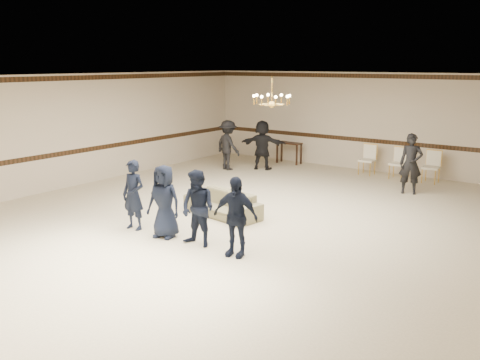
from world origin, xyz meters
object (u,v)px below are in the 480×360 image
object	(u,v)px
settee	(222,204)
banquet_chair_mid	(398,163)
chandelier	(272,90)
boy_d	(235,216)
adult_left	(228,145)
banquet_chair_left	(367,160)
console_table	(289,153)
boy_c	(198,209)
adult_right	(411,164)
adult_mid	(262,145)
banquet_chair_right	(431,167)
boy_a	(134,195)
boy_b	(164,201)

from	to	relation	value
settee	banquet_chair_mid	xyz separation A→B (m)	(1.89, 6.34, 0.19)
chandelier	boy_d	world-z (taller)	chandelier
adult_left	banquet_chair_left	xyz separation A→B (m)	(4.08, 1.94, -0.35)
settee	chandelier	bearing A→B (deg)	67.77
banquet_chair_mid	console_table	xyz separation A→B (m)	(-4.00, 0.20, -0.10)
boy_c	adult_right	size ratio (longest dim) A/B	0.91
boy_c	settee	size ratio (longest dim) A/B	0.76
adult_mid	banquet_chair_right	world-z (taller)	adult_mid
banquet_chair_mid	console_table	distance (m)	4.01
banquet_chair_right	console_table	size ratio (longest dim) A/B	1.06
chandelier	banquet_chair_right	distance (m)	6.23
boy_d	banquet_chair_left	bearing A→B (deg)	86.05
adult_left	boy_a	bearing A→B (deg)	125.21
chandelier	adult_mid	bearing A→B (deg)	126.02
boy_c	adult_mid	xyz separation A→B (m)	(-3.18, 7.00, 0.07)
boy_a	boy_d	distance (m)	2.70
boy_a	console_table	bearing A→B (deg)	93.05
settee	banquet_chair_left	size ratio (longest dim) A/B	2.06
boy_c	boy_d	xyz separation A→B (m)	(0.90, 0.00, 0.00)
adult_right	console_table	world-z (taller)	adult_right
boy_c	adult_mid	size ratio (longest dim) A/B	0.91
chandelier	banquet_chair_right	bearing A→B (deg)	67.17
boy_a	adult_mid	distance (m)	7.13
boy_b	boy_d	xyz separation A→B (m)	(1.80, -0.00, 0.00)
boy_c	banquet_chair_right	size ratio (longest dim) A/B	1.58
chandelier	boy_a	size ratio (longest dim) A/B	0.63
adult_left	banquet_chair_left	size ratio (longest dim) A/B	1.73
boy_b	settee	world-z (taller)	boy_b
boy_a	boy_c	distance (m)	1.80
console_table	chandelier	bearing A→B (deg)	-58.74
boy_c	banquet_chair_mid	distance (m)	8.31
boy_a	banquet_chair_left	distance (m)	8.44
adult_mid	boy_d	bearing A→B (deg)	101.75
boy_b	console_table	xyz separation A→B (m)	(-2.10, 8.44, -0.37)
banquet_chair_left	console_table	distance (m)	3.01
boy_c	settee	xyz separation A→B (m)	(-0.89, 1.90, -0.46)
adult_left	banquet_chair_mid	xyz separation A→B (m)	(5.08, 1.94, -0.35)
chandelier	banquet_chair_right	world-z (taller)	chandelier
boy_d	settee	distance (m)	2.65
boy_d	adult_mid	xyz separation A→B (m)	(-4.08, 7.00, 0.07)
chandelier	banquet_chair_mid	world-z (taller)	chandelier
settee	adult_left	world-z (taller)	adult_left
banquet_chair_right	boy_b	bearing A→B (deg)	-113.96
boy_a	console_table	size ratio (longest dim) A/B	1.67
banquet_chair_left	boy_a	bearing A→B (deg)	-104.53
settee	banquet_chair_right	bearing A→B (deg)	75.40
adult_mid	adult_right	world-z (taller)	same
boy_d	banquet_chair_right	world-z (taller)	boy_d
boy_d	boy_a	bearing A→B (deg)	169.80
banquet_chair_right	banquet_chair_mid	bearing A→B (deg)	175.40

